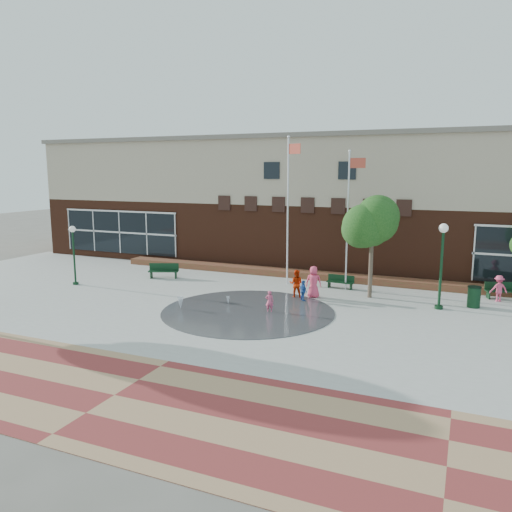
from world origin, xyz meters
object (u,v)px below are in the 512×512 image
at_px(bench_left, 164,274).
at_px(flagpole_right, 349,213).
at_px(trash_can, 474,297).
at_px(child_splash, 270,301).
at_px(flagpole_left, 288,203).

bearing_deg(bench_left, flagpole_right, -14.52).
height_order(trash_can, child_splash, trash_can).
bearing_deg(flagpole_left, bench_left, -144.03).
height_order(bench_left, child_splash, child_splash).
relative_size(bench_left, trash_can, 1.79).
bearing_deg(bench_left, child_splash, -48.64).
bearing_deg(child_splash, flagpole_left, -91.88).
relative_size(flagpole_left, flagpole_right, 1.11).
relative_size(flagpole_left, child_splash, 8.14).
xyz_separation_m(flagpole_left, trash_can, (10.34, -1.30, -4.34)).
distance_m(trash_can, child_splash, 10.29).
bearing_deg(bench_left, flagpole_left, -10.77).
relative_size(flagpole_right, child_splash, 7.34).
bearing_deg(flagpole_right, flagpole_left, 177.84).
bearing_deg(trash_can, child_splash, -152.17).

